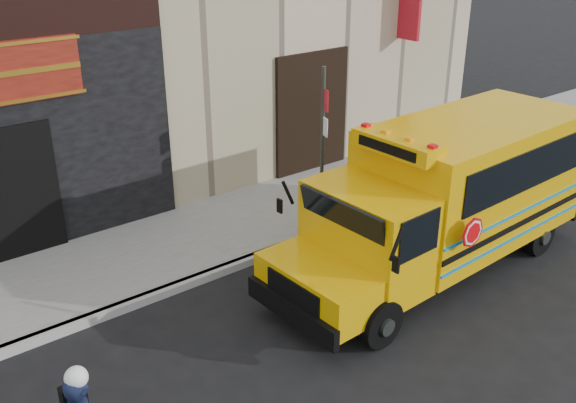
% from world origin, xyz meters
% --- Properties ---
extents(ground, '(120.00, 120.00, 0.00)m').
position_xyz_m(ground, '(0.00, 0.00, 0.00)').
color(ground, black).
rests_on(ground, ground).
extents(curb, '(40.00, 0.20, 0.15)m').
position_xyz_m(curb, '(0.00, 2.60, 0.07)').
color(curb, '#9C9D97').
rests_on(curb, ground).
extents(sidewalk, '(40.00, 3.00, 0.15)m').
position_xyz_m(sidewalk, '(0.00, 4.10, 0.07)').
color(sidewalk, slate).
rests_on(sidewalk, ground).
extents(school_bus, '(6.97, 2.58, 2.92)m').
position_xyz_m(school_bus, '(3.00, 0.31, 1.51)').
color(school_bus, black).
rests_on(school_bus, ground).
extents(sign_pole, '(0.12, 0.30, 3.48)m').
position_xyz_m(sign_pole, '(2.19, 2.96, 1.90)').
color(sign_pole, '#3A413C').
rests_on(sign_pole, ground).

